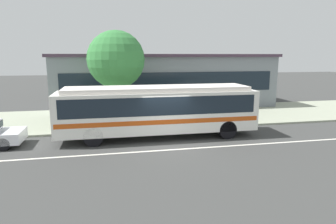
{
  "coord_description": "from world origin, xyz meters",
  "views": [
    {
      "loc": [
        -3.01,
        -14.31,
        4.5
      ],
      "look_at": [
        0.46,
        2.19,
        1.3
      ],
      "focal_mm": 31.75,
      "sensor_mm": 36.0,
      "label": 1
    }
  ],
  "objects_px": {
    "transit_bus": "(158,108)",
    "pedestrian_walking_along_curb": "(72,115)",
    "street_tree_near_stop": "(116,60)",
    "pedestrian_waiting_near_sign": "(232,104)"
  },
  "relations": [
    {
      "from": "pedestrian_waiting_near_sign",
      "to": "pedestrian_walking_along_curb",
      "type": "xyz_separation_m",
      "value": [
        -10.68,
        -1.41,
        -0.06
      ]
    },
    {
      "from": "street_tree_near_stop",
      "to": "pedestrian_walking_along_curb",
      "type": "bearing_deg",
      "value": -135.36
    },
    {
      "from": "pedestrian_walking_along_curb",
      "to": "street_tree_near_stop",
      "type": "relative_size",
      "value": 0.27
    },
    {
      "from": "transit_bus",
      "to": "pedestrian_walking_along_curb",
      "type": "height_order",
      "value": "transit_bus"
    },
    {
      "from": "pedestrian_waiting_near_sign",
      "to": "street_tree_near_stop",
      "type": "relative_size",
      "value": 0.29
    },
    {
      "from": "transit_bus",
      "to": "street_tree_near_stop",
      "type": "relative_size",
      "value": 1.79
    },
    {
      "from": "pedestrian_waiting_near_sign",
      "to": "pedestrian_walking_along_curb",
      "type": "relative_size",
      "value": 1.05
    },
    {
      "from": "pedestrian_waiting_near_sign",
      "to": "pedestrian_walking_along_curb",
      "type": "bearing_deg",
      "value": -172.48
    },
    {
      "from": "transit_bus",
      "to": "street_tree_near_stop",
      "type": "bearing_deg",
      "value": 113.75
    },
    {
      "from": "street_tree_near_stop",
      "to": "transit_bus",
      "type": "bearing_deg",
      "value": -66.25
    }
  ]
}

